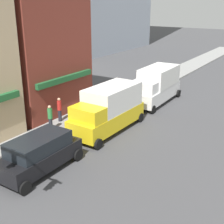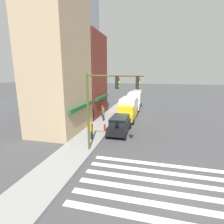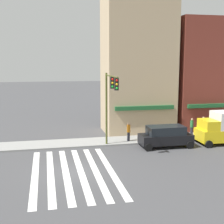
{
  "view_description": "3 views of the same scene",
  "coord_description": "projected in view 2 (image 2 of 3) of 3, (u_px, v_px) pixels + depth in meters",
  "views": [
    {
      "loc": [
        -1.37,
        -6.32,
        8.5
      ],
      "look_at": [
        15.65,
        4.7,
        1.2
      ],
      "focal_mm": 50.0,
      "sensor_mm": 36.0,
      "label": 1
    },
    {
      "loc": [
        -9.7,
        1.08,
        6.69
      ],
      "look_at": [
        10.43,
        6.0,
        2.0
      ],
      "focal_mm": 28.0,
      "sensor_mm": 36.0,
      "label": 2
    },
    {
      "loc": [
        -1.73,
        -20.97,
        7.68
      ],
      "look_at": [
        3.63,
        4.0,
        3.5
      ],
      "focal_mm": 50.0,
      "sensor_mm": 36.0,
      "label": 3
    }
  ],
  "objects": [
    {
      "name": "storefront_row",
      "position": [
        73.0,
        71.0,
        22.45
      ],
      "size": [
        14.8,
        5.3,
        14.73
      ],
      "color": "tan",
      "rests_on": "ground_plane"
    },
    {
      "name": "fire_hydrant",
      "position": [
        105.0,
        127.0,
        19.87
      ],
      "size": [
        0.24,
        0.24,
        0.84
      ],
      "color": "red",
      "rests_on": "sidewalk_left"
    },
    {
      "name": "suv_black",
      "position": [
        120.0,
        124.0,
        19.54
      ],
      "size": [
        4.7,
        2.12,
        1.94
      ],
      "rotation": [
        0.0,
        0.0,
        0.0
      ],
      "color": "black",
      "rests_on": "ground_plane"
    },
    {
      "name": "crosswalk_stripes",
      "position": [
        168.0,
        187.0,
        10.41
      ],
      "size": [
        5.69,
        10.8,
        0.01
      ],
      "color": "silver",
      "rests_on": "ground_plane"
    },
    {
      "name": "pedestrian_green_top",
      "position": [
        103.0,
        114.0,
        24.11
      ],
      "size": [
        0.32,
        0.32,
        1.77
      ],
      "rotation": [
        0.0,
        0.0,
        2.94
      ],
      "color": "#23232D",
      "rests_on": "sidewalk_left"
    },
    {
      "name": "pedestrian_red_jacket",
      "position": [
        102.0,
        111.0,
        25.78
      ],
      "size": [
        0.32,
        0.32,
        1.77
      ],
      "rotation": [
        0.0,
        0.0,
        1.22
      ],
      "color": "#23232D",
      "rests_on": "sidewalk_left"
    },
    {
      "name": "box_truck_yellow",
      "position": [
        128.0,
        108.0,
        25.54
      ],
      "size": [
        6.24,
        2.42,
        3.04
      ],
      "rotation": [
        0.0,
        0.0,
        -0.02
      ],
      "color": "yellow",
      "rests_on": "ground_plane"
    },
    {
      "name": "sidewalk_left",
      "position": [
        56.0,
        170.0,
        12.14
      ],
      "size": [
        120.0,
        3.0,
        0.15
      ],
      "color": "gray",
      "rests_on": "ground_plane"
    },
    {
      "name": "pedestrian_orange_vest",
      "position": [
        91.0,
        130.0,
        17.38
      ],
      "size": [
        0.32,
        0.32,
        1.77
      ],
      "rotation": [
        0.0,
        0.0,
        3.67
      ],
      "color": "#23232D",
      "rests_on": "sidewalk_left"
    },
    {
      "name": "box_truck_white",
      "position": [
        134.0,
        100.0,
        32.62
      ],
      "size": [
        6.25,
        2.42,
        3.04
      ],
      "rotation": [
        0.0,
        0.0,
        0.02
      ],
      "color": "white",
      "rests_on": "ground_plane"
    },
    {
      "name": "ground_plane",
      "position": [
        168.0,
        187.0,
        10.41
      ],
      "size": [
        200.0,
        200.0,
        0.0
      ],
      "primitive_type": "plane",
      "color": "#424244"
    },
    {
      "name": "traffic_signal",
      "position": [
        106.0,
        97.0,
        13.91
      ],
      "size": [
        0.32,
        4.57,
        6.65
      ],
      "color": "#474C1E",
      "rests_on": "ground_plane"
    }
  ]
}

